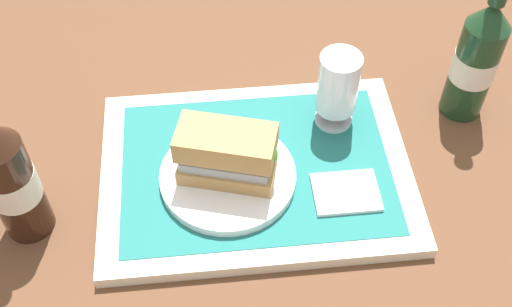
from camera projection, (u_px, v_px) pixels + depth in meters
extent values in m
plane|color=brown|center=(256.00, 175.00, 0.92)|extent=(3.00, 3.00, 0.00)
cube|color=beige|center=(256.00, 171.00, 0.92)|extent=(0.44, 0.32, 0.02)
cube|color=#1E6B66|center=(256.00, 167.00, 0.91)|extent=(0.38, 0.27, 0.00)
cylinder|color=white|center=(228.00, 176.00, 0.89)|extent=(0.19, 0.19, 0.01)
cube|color=tan|center=(227.00, 168.00, 0.87)|extent=(0.14, 0.10, 0.02)
cube|color=#9EA3A8|center=(227.00, 159.00, 0.86)|extent=(0.13, 0.09, 0.02)
cube|color=silver|center=(227.00, 153.00, 0.85)|extent=(0.12, 0.08, 0.01)
sphere|color=#47932D|center=(264.00, 154.00, 0.83)|extent=(0.04, 0.04, 0.04)
cube|color=tan|center=(226.00, 143.00, 0.83)|extent=(0.14, 0.10, 0.04)
cylinder|color=silver|center=(333.00, 119.00, 0.96)|extent=(0.06, 0.06, 0.01)
cylinder|color=silver|center=(334.00, 112.00, 0.95)|extent=(0.01, 0.01, 0.02)
cylinder|color=silver|center=(338.00, 83.00, 0.90)|extent=(0.06, 0.06, 0.09)
cylinder|color=gold|center=(336.00, 98.00, 0.93)|extent=(0.06, 0.06, 0.03)
cylinder|color=white|center=(338.00, 87.00, 0.91)|extent=(0.05, 0.05, 0.01)
cube|color=white|center=(346.00, 192.00, 0.88)|extent=(0.09, 0.07, 0.01)
cylinder|color=#19381E|center=(473.00, 70.00, 0.95)|extent=(0.06, 0.06, 0.17)
cylinder|color=silver|center=(474.00, 65.00, 0.94)|extent=(0.07, 0.07, 0.05)
cone|color=#19381E|center=(492.00, 15.00, 0.87)|extent=(0.06, 0.06, 0.04)
cylinder|color=black|center=(14.00, 188.00, 0.81)|extent=(0.06, 0.06, 0.17)
cylinder|color=silver|center=(12.00, 184.00, 0.80)|extent=(0.07, 0.07, 0.05)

